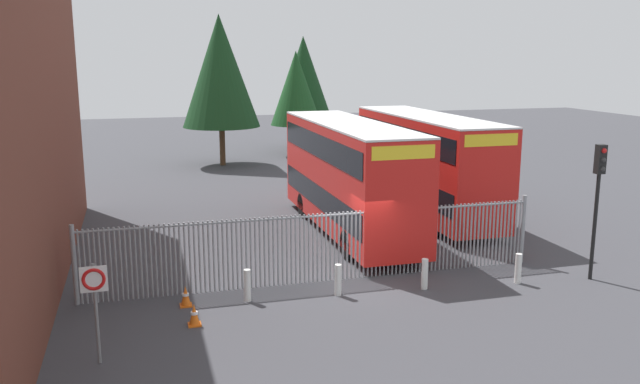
{
  "coord_description": "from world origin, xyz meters",
  "views": [
    {
      "loc": [
        -6.44,
        -18.84,
        6.97
      ],
      "look_at": [
        0.0,
        4.0,
        2.0
      ],
      "focal_mm": 36.79,
      "sensor_mm": 36.0,
      "label": 1
    }
  ],
  "objects": [
    {
      "name": "bollard_center_front",
      "position": [
        -0.95,
        -1.32,
        0.47
      ],
      "size": [
        0.2,
        0.2,
        0.95
      ],
      "primitive_type": "cylinder",
      "color": "silver",
      "rests_on": "ground"
    },
    {
      "name": "bollard_near_left",
      "position": [
        -3.6,
        -1.06,
        0.47
      ],
      "size": [
        0.2,
        0.2,
        0.95
      ],
      "primitive_type": "cylinder",
      "color": "silver",
      "rests_on": "ground"
    },
    {
      "name": "bollard_near_right",
      "position": [
        1.74,
        -1.52,
        0.47
      ],
      "size": [
        0.2,
        0.2,
        0.95
      ],
      "primitive_type": "cylinder",
      "color": "silver",
      "rests_on": "ground"
    },
    {
      "name": "double_decker_bus_behind_fence_left",
      "position": [
        5.74,
        7.23,
        2.42
      ],
      "size": [
        2.54,
        10.81,
        4.42
      ],
      "color": "red",
      "rests_on": "ground"
    },
    {
      "name": "double_decker_bus_near_gate",
      "position": [
        1.54,
        5.27,
        2.42
      ],
      "size": [
        2.54,
        10.81,
        4.42
      ],
      "color": "red",
      "rests_on": "ground"
    },
    {
      "name": "tree_tall_back",
      "position": [
        4.46,
        25.97,
        4.7
      ],
      "size": [
        3.58,
        3.58,
        7.27
      ],
      "color": "#4C3823",
      "rests_on": "ground"
    },
    {
      "name": "speed_limit_sign_post",
      "position": [
        -7.54,
        -4.02,
        1.78
      ],
      "size": [
        0.6,
        0.14,
        2.4
      ],
      "color": "slate",
      "rests_on": "ground"
    },
    {
      "name": "tree_short_side",
      "position": [
        5.81,
        29.18,
        5.55
      ],
      "size": [
        3.92,
        3.92,
        8.37
      ],
      "color": "#4C3823",
      "rests_on": "ground"
    },
    {
      "name": "traffic_cone_by_gate",
      "position": [
        -5.35,
        -0.95,
        0.29
      ],
      "size": [
        0.34,
        0.34,
        0.59
      ],
      "color": "orange",
      "rests_on": "ground"
    },
    {
      "name": "bollard_far_right",
      "position": [
        4.76,
        -1.83,
        0.47
      ],
      "size": [
        0.2,
        0.2,
        0.95
      ],
      "primitive_type": "cylinder",
      "color": "silver",
      "rests_on": "ground"
    },
    {
      "name": "palisade_fence",
      "position": [
        -1.14,
        0.0,
        1.18
      ],
      "size": [
        14.5,
        0.14,
        2.35
      ],
      "color": "gray",
      "rests_on": "ground"
    },
    {
      "name": "traffic_light_kerbside",
      "position": [
        7.19,
        -2.13,
        2.99
      ],
      "size": [
        0.28,
        0.33,
        4.3
      ],
      "color": "black",
      "rests_on": "ground"
    },
    {
      "name": "tree_mid_row",
      "position": [
        -1.14,
        23.09,
        5.98
      ],
      "size": [
        4.9,
        4.9,
        9.49
      ],
      "color": "#4C3823",
      "rests_on": "ground"
    },
    {
      "name": "ground_plane",
      "position": [
        0.0,
        8.0,
        0.0
      ],
      "size": [
        100.0,
        100.0,
        0.0
      ],
      "primitive_type": "plane",
      "color": "#3D3D42"
    },
    {
      "name": "traffic_cone_mid_forecourt",
      "position": [
        -5.24,
        -2.4,
        0.29
      ],
      "size": [
        0.34,
        0.34,
        0.59
      ],
      "color": "orange",
      "rests_on": "ground"
    }
  ]
}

